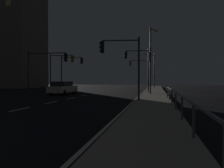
% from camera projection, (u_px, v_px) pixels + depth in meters
% --- Properties ---
extents(ground_plane, '(112.00, 112.00, 0.00)m').
position_uv_depth(ground_plane, '(73.00, 98.00, 21.38)').
color(ground_plane, black).
rests_on(ground_plane, ground).
extents(sidewalk_right, '(2.75, 77.00, 0.14)m').
position_uv_depth(sidewalk_right, '(154.00, 99.00, 19.85)').
color(sidewalk_right, '#9E937F').
rests_on(sidewalk_right, ground).
extents(lane_markings_center, '(0.14, 50.00, 0.01)m').
position_uv_depth(lane_markings_center, '(84.00, 95.00, 24.81)').
color(lane_markings_center, silver).
rests_on(lane_markings_center, ground).
extents(lane_edge_line, '(0.14, 53.00, 0.01)m').
position_uv_depth(lane_edge_line, '(140.00, 95.00, 25.08)').
color(lane_edge_line, silver).
rests_on(lane_edge_line, ground).
extents(car, '(2.05, 4.49, 1.57)m').
position_uv_depth(car, '(63.00, 88.00, 25.91)').
color(car, beige).
rests_on(car, ground).
extents(traffic_light_far_center, '(4.08, 0.56, 5.49)m').
position_uv_depth(traffic_light_far_center, '(141.00, 68.00, 41.40)').
color(traffic_light_far_center, '#38383D').
rests_on(traffic_light_far_center, sidewalk_right).
extents(traffic_light_near_left, '(3.66, 0.35, 5.50)m').
position_uv_depth(traffic_light_near_left, '(60.00, 65.00, 31.51)').
color(traffic_light_near_left, '#2D3033').
rests_on(traffic_light_near_left, ground).
extents(traffic_light_far_right, '(3.23, 0.66, 5.03)m').
position_uv_depth(traffic_light_far_right, '(121.00, 56.00, 17.61)').
color(traffic_light_far_right, '#38383D').
rests_on(traffic_light_far_right, sidewalk_right).
extents(traffic_light_mid_right, '(3.62, 0.36, 5.47)m').
position_uv_depth(traffic_light_mid_right, '(71.00, 66.00, 34.21)').
color(traffic_light_mid_right, '#2D3033').
rests_on(traffic_light_mid_right, ground).
extents(traffic_light_far_left, '(3.37, 0.47, 5.77)m').
position_uv_depth(traffic_light_far_left, '(138.00, 62.00, 29.49)').
color(traffic_light_far_left, '#38383D').
rests_on(traffic_light_far_left, sidewalk_right).
extents(traffic_light_near_right, '(4.91, 0.52, 5.11)m').
position_uv_depth(traffic_light_near_right, '(46.00, 63.00, 25.54)').
color(traffic_light_near_right, '#2D3033').
rests_on(traffic_light_near_right, ground).
extents(street_lamp_mid_block, '(2.40, 1.06, 6.97)m').
position_uv_depth(street_lamp_mid_block, '(152.00, 67.00, 45.03)').
color(street_lamp_mid_block, '#4C4C51').
rests_on(street_lamp_mid_block, sidewalk_right).
extents(street_lamp_corner, '(0.98, 1.31, 7.66)m').
position_uv_depth(street_lamp_corner, '(151.00, 55.00, 25.57)').
color(street_lamp_corner, '#38383D').
rests_on(street_lamp_corner, sidewalk_right).
extents(barrier_fence, '(0.09, 20.34, 0.98)m').
position_uv_depth(barrier_fence, '(178.00, 99.00, 10.41)').
color(barrier_fence, '#59595E').
rests_on(barrier_fence, sidewalk_right).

